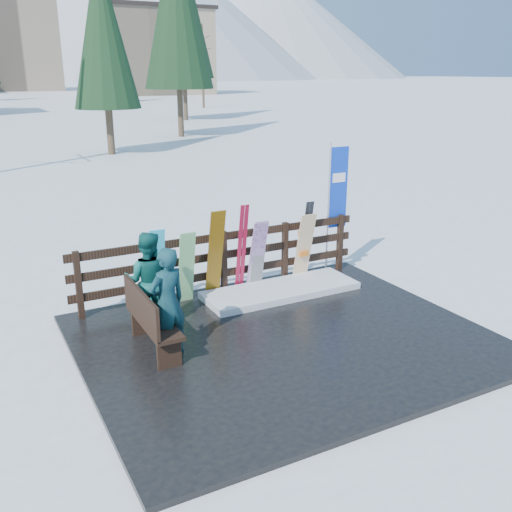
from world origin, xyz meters
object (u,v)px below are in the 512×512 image
snowboard_2 (215,254)px  snowboard_3 (257,255)px  rental_flag (336,193)px  person_back (148,280)px  snowboard_0 (157,269)px  snowboard_1 (187,268)px  snowboard_5 (304,247)px  person_front (167,303)px  snowboard_4 (258,255)px  bench (149,318)px

snowboard_2 → snowboard_3: (0.84, -0.00, -0.15)m
rental_flag → person_back: (-4.17, -0.90, -0.82)m
snowboard_0 → snowboard_3: bearing=0.0°
snowboard_1 → snowboard_5: bearing=0.0°
snowboard_1 → person_back: (-0.88, -0.63, 0.13)m
person_front → person_back: 1.05m
snowboard_4 → snowboard_0: bearing=-180.0°
bench → rental_flag: (4.44, 1.71, 1.09)m
snowboard_2 → person_back: size_ratio=1.07×
snowboard_1 → snowboard_5: size_ratio=0.97×
snowboard_2 → snowboard_4: 0.87m
bench → snowboard_1: 1.84m
snowboard_4 → person_back: size_ratio=0.87×
rental_flag → person_back: 4.35m
rental_flag → snowboard_5: bearing=-163.1°
snowboard_5 → snowboard_0: bearing=-180.0°
snowboard_0 → rental_flag: 3.93m
snowboard_3 → person_front: person_front is taller
snowboard_4 → bench: bearing=-150.5°
bench → rental_flag: rental_flag is taller
snowboard_0 → snowboard_5: size_ratio=1.04×
bench → snowboard_3: (2.53, 1.44, 0.15)m
snowboard_1 → person_back: bearing=-144.2°
person_front → snowboard_2: bearing=-148.4°
snowboard_3 → snowboard_4: 0.02m
snowboard_2 → bench: bearing=-139.5°
snowboard_3 → rental_flag: bearing=8.0°
snowboard_1 → person_front: bearing=-119.2°
snowboard_2 → rental_flag: bearing=5.6°
snowboard_3 → person_back: (-2.26, -0.63, 0.12)m
snowboard_4 → snowboard_5: size_ratio=0.98×
snowboard_3 → snowboard_2: bearing=180.0°
snowboard_0 → snowboard_1: bearing=0.0°
rental_flag → person_front: 4.73m
snowboard_4 → person_front: (-2.34, -1.68, 0.14)m
snowboard_0 → snowboard_1: (0.53, 0.00, -0.06)m
snowboard_3 → snowboard_0: bearing=180.0°
bench → snowboard_2: 2.24m
snowboard_0 → rental_flag: rental_flag is taller
snowboard_5 → person_front: (-3.34, -1.68, 0.13)m
snowboard_5 → person_back: 3.35m
snowboard_2 → rental_flag: (2.75, 0.27, 0.79)m
rental_flag → bench: bearing=-158.9°
snowboard_4 → snowboard_3: bearing=-180.0°
snowboard_1 → snowboard_2: bearing=0.0°
snowboard_5 → snowboard_4: bearing=180.0°
snowboard_5 → rental_flag: 1.31m
snowboard_0 → person_front: person_front is taller
snowboard_0 → snowboard_5: snowboard_0 is taller
snowboard_4 → person_front: bearing=-144.4°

